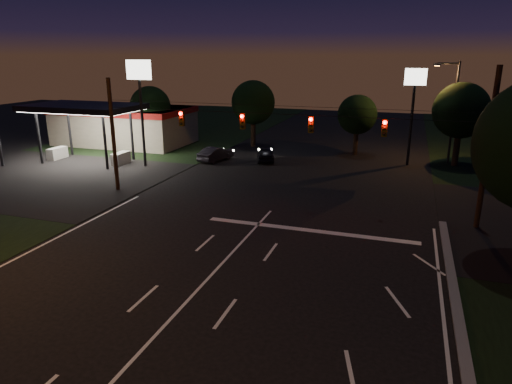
% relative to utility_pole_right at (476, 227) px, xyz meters
% --- Properties ---
extents(ground, '(140.00, 140.00, 0.00)m').
position_rel_utility_pole_right_xyz_m(ground, '(-12.00, -15.00, 0.00)').
color(ground, black).
rests_on(ground, ground).
extents(cross_street_left, '(20.00, 16.00, 0.02)m').
position_rel_utility_pole_right_xyz_m(cross_street_left, '(-32.00, 1.00, 0.00)').
color(cross_street_left, black).
rests_on(cross_street_left, ground).
extents(stop_bar, '(12.00, 0.50, 0.01)m').
position_rel_utility_pole_right_xyz_m(stop_bar, '(-9.00, -3.50, 0.01)').
color(stop_bar, silver).
rests_on(stop_bar, ground).
extents(utility_pole_right, '(0.30, 0.30, 9.00)m').
position_rel_utility_pole_right_xyz_m(utility_pole_right, '(0.00, 0.00, 0.00)').
color(utility_pole_right, black).
rests_on(utility_pole_right, ground).
extents(utility_pole_left, '(0.28, 0.28, 8.00)m').
position_rel_utility_pole_right_xyz_m(utility_pole_left, '(-24.00, 0.00, 0.00)').
color(utility_pole_left, black).
rests_on(utility_pole_left, ground).
extents(signal_span, '(24.00, 0.40, 1.56)m').
position_rel_utility_pole_right_xyz_m(signal_span, '(-12.00, -0.04, 5.50)').
color(signal_span, black).
rests_on(signal_span, ground).
extents(gas_station, '(14.20, 16.10, 5.25)m').
position_rel_utility_pole_right_xyz_m(gas_station, '(-33.86, 15.39, 2.38)').
color(gas_station, gray).
rests_on(gas_station, ground).
extents(pole_sign_left_near, '(2.20, 0.30, 9.10)m').
position_rel_utility_pole_right_xyz_m(pole_sign_left_near, '(-26.00, 7.00, 6.98)').
color(pole_sign_left_near, black).
rests_on(pole_sign_left_near, ground).
extents(pole_sign_right, '(1.80, 0.30, 8.40)m').
position_rel_utility_pole_right_xyz_m(pole_sign_right, '(-4.00, 15.00, 6.24)').
color(pole_sign_right, black).
rests_on(pole_sign_right, ground).
extents(street_light_right_far, '(2.20, 0.35, 9.00)m').
position_rel_utility_pole_right_xyz_m(street_light_right_far, '(-0.76, 17.00, 5.24)').
color(street_light_right_far, black).
rests_on(street_light_right_far, ground).
extents(tree_far_a, '(4.20, 4.20, 6.42)m').
position_rel_utility_pole_right_xyz_m(tree_far_a, '(-29.98, 15.12, 4.26)').
color(tree_far_a, black).
rests_on(tree_far_a, ground).
extents(tree_far_b, '(4.60, 4.60, 6.98)m').
position_rel_utility_pole_right_xyz_m(tree_far_b, '(-19.98, 19.13, 4.61)').
color(tree_far_b, black).
rests_on(tree_far_b, ground).
extents(tree_far_c, '(3.80, 3.80, 5.86)m').
position_rel_utility_pole_right_xyz_m(tree_far_c, '(-8.98, 18.10, 3.90)').
color(tree_far_c, black).
rests_on(tree_far_c, ground).
extents(tree_far_d, '(4.80, 4.80, 7.30)m').
position_rel_utility_pole_right_xyz_m(tree_far_d, '(0.02, 16.13, 4.83)').
color(tree_far_d, black).
rests_on(tree_far_d, ground).
extents(car_oncoming_a, '(2.66, 4.07, 1.29)m').
position_rel_utility_pole_right_xyz_m(car_oncoming_a, '(-16.55, 12.47, 0.64)').
color(car_oncoming_a, black).
rests_on(car_oncoming_a, ground).
extents(car_oncoming_b, '(2.29, 4.17, 1.30)m').
position_rel_utility_pole_right_xyz_m(car_oncoming_b, '(-21.00, 11.10, 0.65)').
color(car_oncoming_b, black).
rests_on(car_oncoming_b, ground).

